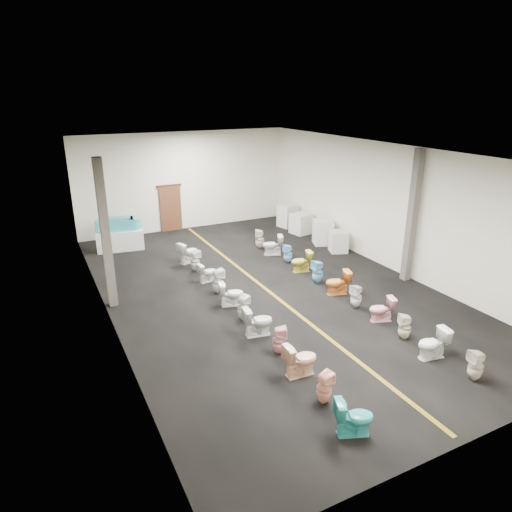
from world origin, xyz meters
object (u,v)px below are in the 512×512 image
object	(u,v)px
toilet_left_6	(231,294)
toilet_left_7	(218,281)
toilet_left_2	(300,359)
toilet_left_8	(207,272)
toilet_right_3	(382,309)
toilet_left_4	(258,321)
toilet_left_0	(354,417)
toilet_left_3	(279,340)
toilet_right_2	(405,327)
appliance_crate_b	(323,232)
toilet_right_0	(476,365)
toilet_right_9	(273,245)
toilet_right_4	(356,296)
toilet_right_10	(260,239)
appliance_crate_d	(288,216)
toilet_right_8	(288,254)
display_table	(120,239)
toilet_right_1	(433,344)
appliance_crate_c	(301,224)
toilet_left_5	(243,308)
toilet_right_6	(318,272)
toilet_right_5	(338,283)
toilet_left_9	(195,261)
toilet_left_10	(188,252)
bathtub	(118,224)
toilet_left_1	(324,388)
appliance_crate_a	(338,241)
toilet_right_7	(301,262)

from	to	relation	value
toilet_left_6	toilet_left_7	world-z (taller)	toilet_left_7
toilet_left_2	toilet_left_8	bearing A→B (deg)	2.09
toilet_left_2	toilet_right_3	size ratio (longest dim) A/B	1.12
toilet_left_4	toilet_right_3	world-z (taller)	toilet_left_4
toilet_left_0	toilet_right_3	world-z (taller)	toilet_left_0
toilet_left_3	toilet_right_2	distance (m)	3.42
appliance_crate_b	toilet_left_2	bearing A→B (deg)	-127.51
toilet_right_0	toilet_right_9	distance (m)	9.48
toilet_right_4	toilet_right_10	bearing A→B (deg)	163.04
appliance_crate_d	toilet_left_0	size ratio (longest dim) A/B	1.41
toilet_left_0	toilet_left_7	bearing A→B (deg)	20.32
toilet_right_8	toilet_left_6	bearing A→B (deg)	-48.33
toilet_right_0	toilet_right_8	world-z (taller)	toilet_right_0
display_table	toilet_left_4	size ratio (longest dim) A/B	2.28
toilet_right_0	toilet_right_3	size ratio (longest dim) A/B	1.04
toilet_right_1	appliance_crate_c	bearing A→B (deg)	174.74
toilet_left_0	toilet_left_8	distance (m)	8.25
toilet_left_5	toilet_right_1	bearing A→B (deg)	-164.33
toilet_left_3	display_table	bearing A→B (deg)	33.07
toilet_right_6	toilet_right_10	world-z (taller)	toilet_right_6
toilet_right_0	toilet_right_5	distance (m)	5.21
toilet_left_9	toilet_left_10	world-z (taller)	toilet_left_10
toilet_left_5	toilet_right_4	world-z (taller)	toilet_right_4
toilet_left_3	toilet_left_10	size ratio (longest dim) A/B	0.91
toilet_right_5	toilet_right_10	size ratio (longest dim) A/B	0.98
bathtub	toilet_left_1	world-z (taller)	bathtub
toilet_left_6	toilet_right_6	xyz separation A→B (m)	(3.32, 0.25, 0.03)
appliance_crate_c	toilet_left_0	distance (m)	13.12
appliance_crate_a	toilet_right_4	size ratio (longest dim) A/B	1.15
display_table	toilet_right_5	bearing A→B (deg)	-55.10
appliance_crate_c	toilet_left_4	bearing A→B (deg)	-128.90
appliance_crate_d	toilet_left_7	world-z (taller)	appliance_crate_d
toilet_right_1	toilet_right_3	distance (m)	2.06
appliance_crate_a	toilet_left_10	xyz separation A→B (m)	(-5.89, 1.56, -0.02)
appliance_crate_b	toilet_left_10	size ratio (longest dim) A/B	1.28
toilet_left_0	toilet_right_6	xyz separation A→B (m)	(3.49, 6.42, 0.03)
toilet_left_0	toilet_left_7	size ratio (longest dim) A/B	0.93
display_table	toilet_left_4	distance (m)	9.11
toilet_left_2	toilet_right_7	xyz separation A→B (m)	(3.45, 5.46, -0.02)
toilet_left_1	toilet_left_10	world-z (taller)	toilet_left_10
appliance_crate_c	toilet_right_1	distance (m)	10.71
appliance_crate_b	toilet_right_2	bearing A→B (deg)	-109.09
appliance_crate_a	toilet_left_1	world-z (taller)	appliance_crate_a
display_table	toilet_left_9	size ratio (longest dim) A/B	2.42
toilet_left_8	toilet_right_3	size ratio (longest dim) A/B	0.93
appliance_crate_d	toilet_left_8	size ratio (longest dim) A/B	1.60
display_table	toilet_right_9	world-z (taller)	display_table
appliance_crate_c	toilet_right_0	bearing A→B (deg)	-102.35
toilet_left_1	toilet_left_6	bearing A→B (deg)	-11.89
appliance_crate_a	toilet_left_6	distance (m)	6.46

